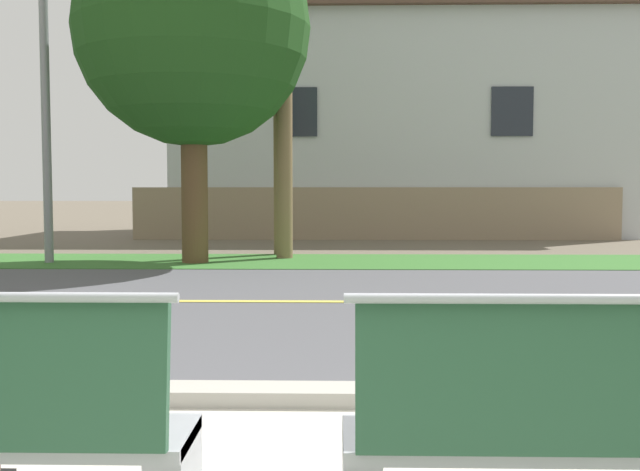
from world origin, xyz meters
The scene contains 10 objects.
ground_plane centered at (0.00, 8.00, 0.00)m, with size 140.00×140.00×0.00m, color #665B4C.
curb_edge centered at (0.00, 2.35, 0.06)m, with size 44.00×0.30×0.11m, color #ADA89E.
street_asphalt centered at (0.00, 6.50, 0.00)m, with size 52.00×8.00×0.01m, color #515156.
road_centre_line centered at (0.00, 6.50, 0.01)m, with size 48.00×0.14×0.01m, color #E0CC4C.
far_verge_grass centered at (0.00, 11.39, 0.01)m, with size 48.00×2.80×0.02m, color #38702D.
bench_right centered at (1.31, 0.42, 0.47)m, with size 2.05×0.48×1.01m.
streetlamp centered at (-5.00, 11.19, 4.13)m, with size 0.24×2.10×7.24m.
shade_tree_left centered at (-2.19, 11.00, 4.55)m, with size 4.25×4.25×7.01m.
garden_wall centered at (1.30, 17.38, 0.70)m, with size 13.00×0.36×1.40m, color gray.
house_across_street centered at (2.05, 20.58, 3.44)m, with size 13.70×6.91×6.79m.
Camera 1 is at (0.26, -2.20, 1.37)m, focal length 40.99 mm.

